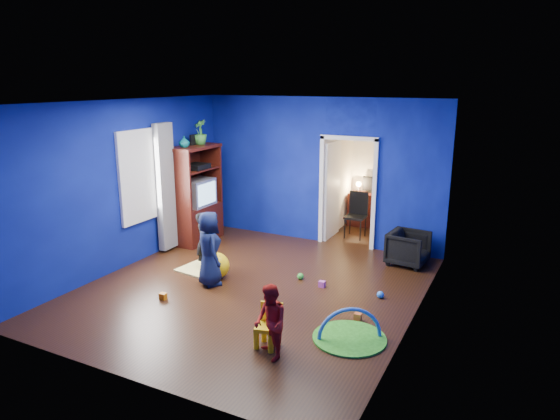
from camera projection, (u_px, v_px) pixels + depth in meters
The scene contains 33 objects.
floor at pixel (252, 289), 7.90m from camera, with size 5.00×5.50×0.01m, color black.
ceiling at pixel (249, 102), 7.17m from camera, with size 5.00×5.50×0.01m, color white.
wall_back at pixel (320, 171), 9.91m from camera, with size 5.00×0.02×2.90m, color navy.
wall_front at pixel (118, 255), 5.16m from camera, with size 5.00×0.02×2.90m, color navy.
wall_left at pixel (125, 185), 8.62m from camera, with size 0.02×5.50×2.90m, color navy.
wall_right at pixel (418, 220), 6.45m from camera, with size 0.02×5.50×2.90m, color navy.
alcove at pixel (362, 176), 10.46m from camera, with size 1.00×1.75×2.50m, color silver, non-canonical shape.
armchair at pixel (408, 248), 8.88m from camera, with size 0.65×0.67×0.61m, color black.
child_black at pixel (204, 241), 8.62m from camera, with size 0.37×0.24×1.01m, color black.
child_navy at pixel (209, 249), 7.94m from camera, with size 0.59×0.39×1.21m, color #0E1435.
toddler_red at pixel (270, 322), 5.84m from camera, with size 0.45×0.35×0.92m, color #B61613.
vase at pixel (184, 142), 9.50m from camera, with size 0.21×0.21×0.22m, color #0C6367.
potted_plant at pixel (200, 132), 9.91m from camera, with size 0.27×0.27×0.49m, color green.
tv_armoire at pixel (196, 194), 10.03m from camera, with size 0.58×1.14×1.96m, color #391109.
crt_tv at pixel (197, 192), 10.00m from camera, with size 0.46×0.70×0.54m, color silver.
yellow_blanket at pixel (201, 270), 8.66m from camera, with size 0.75×0.60×0.03m, color #F2E07A.
hopper_ball at pixel (216, 266), 8.28m from camera, with size 0.44×0.44×0.44m, color yellow.
kid_chair at pixel (267, 328), 6.13m from camera, with size 0.28×0.28×0.50m, color yellow.
play_mat at pixel (349, 338), 6.37m from camera, with size 0.94×0.94×0.03m, color #439922.
toy_arch at pixel (349, 338), 6.37m from camera, with size 0.84×0.84×0.05m, color #3F8CD8.
window_left at pixel (140, 176), 8.89m from camera, with size 0.03×0.95×1.55m, color white.
curtain at pixel (166, 187), 9.39m from camera, with size 0.14×0.42×2.40m, color slate.
doorway at pixel (348, 194), 9.75m from camera, with size 1.16×0.10×2.10m, color white.
study_desk at pixel (369, 210), 11.23m from camera, with size 0.88×0.44×0.75m, color #3D140A.
desk_monitor at pixel (372, 184), 11.18m from camera, with size 0.40×0.05×0.32m, color black.
desk_lamp at pixel (359, 184), 11.26m from camera, with size 0.14×0.14×0.14m, color #FFD88C.
folding_chair at pixel (355, 216), 10.38m from camera, with size 0.40×0.40×0.92m, color black.
book_shelf at pixel (374, 136), 10.91m from camera, with size 0.88×0.24×0.04m, color white.
toy_0 at pixel (358, 317), 6.86m from camera, with size 0.10×0.08×0.10m, color #D85824.
toy_1 at pixel (380, 294), 7.56m from camera, with size 0.11×0.11×0.11m, color blue.
toy_2 at pixel (163, 296), 7.51m from camera, with size 0.10×0.08×0.10m, color orange.
toy_3 at pixel (301, 276), 8.27m from camera, with size 0.11×0.11×0.11m, color green.
toy_4 at pixel (322, 284), 7.96m from camera, with size 0.10×0.08×0.10m, color #C84BB0.
Camera 1 is at (3.69, -6.35, 3.21)m, focal length 32.00 mm.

